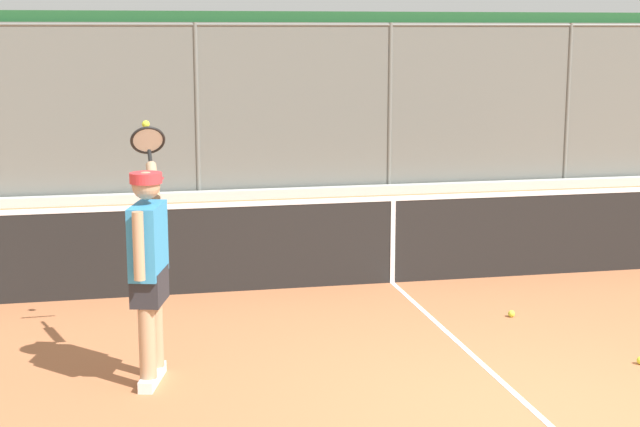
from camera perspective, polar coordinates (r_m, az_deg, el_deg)
The scene contains 5 objects.
ground_plane at distance 7.14m, azimuth 13.23°, elevation -11.92°, with size 60.00×60.00×0.00m, color #B76B42.
fence_backdrop at distance 16.62m, azimuth -1.87°, elevation 6.55°, with size 19.17×1.37×3.03m.
tennis_net at distance 10.52m, azimuth 4.30°, elevation -1.48°, with size 11.14×0.09×1.07m.
tennis_player at distance 7.53m, azimuth -10.09°, elevation -2.74°, with size 0.36×1.41×1.96m.
tennis_ball_near_baseline at distance 9.52m, azimuth 11.24°, elevation -5.83°, with size 0.07×0.07×0.07m, color #C1D138.
Camera 1 is at (2.88, 5.94, 2.72)m, focal length 54.18 mm.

